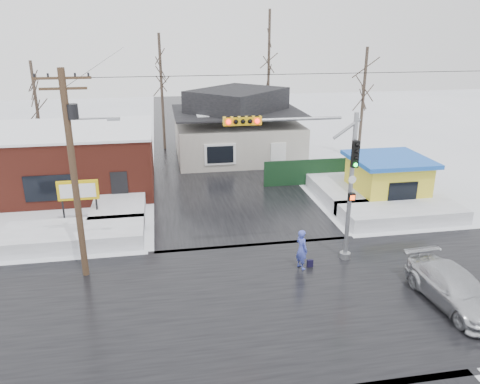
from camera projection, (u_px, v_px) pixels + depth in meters
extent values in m
plane|color=white|center=(279.00, 300.00, 18.96)|extent=(120.00, 120.00, 0.00)
cube|color=black|center=(279.00, 300.00, 18.96)|extent=(10.00, 120.00, 0.02)
cube|color=black|center=(279.00, 300.00, 18.96)|extent=(120.00, 10.00, 0.02)
cube|color=white|center=(74.00, 236.00, 23.86)|extent=(7.00, 3.00, 0.80)
cube|color=white|center=(401.00, 213.00, 26.79)|extent=(7.00, 3.00, 0.80)
cube|color=white|center=(121.00, 200.00, 28.83)|extent=(3.00, 8.00, 0.80)
cube|color=white|center=(336.00, 187.00, 31.10)|extent=(3.00, 8.00, 0.80)
cylinder|color=gray|center=(350.00, 189.00, 21.22)|extent=(0.20, 0.20, 7.00)
cylinder|color=gray|center=(345.00, 255.00, 22.34)|extent=(0.50, 0.50, 0.30)
cylinder|color=gray|center=(289.00, 119.00, 19.64)|extent=(4.60, 0.14, 0.14)
cube|color=gold|center=(242.00, 121.00, 19.31)|extent=(1.60, 0.28, 0.35)
sphere|color=#FF0C0C|center=(229.00, 122.00, 19.06)|extent=(0.20, 0.20, 0.20)
sphere|color=#FF0C0C|center=(257.00, 121.00, 19.26)|extent=(0.20, 0.20, 0.20)
cube|color=black|center=(355.00, 154.00, 20.47)|extent=(0.30, 0.22, 1.20)
sphere|color=#0CE533|center=(356.00, 165.00, 20.49)|extent=(0.18, 0.18, 0.18)
cube|color=black|center=(352.00, 197.00, 21.14)|extent=(0.30, 0.20, 0.35)
cylinder|color=#382619|center=(74.00, 179.00, 19.41)|extent=(0.28, 0.28, 9.00)
cube|color=#382619|center=(62.00, 78.00, 18.04)|extent=(2.20, 0.10, 0.10)
cube|color=#382619|center=(63.00, 89.00, 18.17)|extent=(1.80, 0.10, 0.10)
cylinder|color=black|center=(73.00, 111.00, 18.51)|extent=(0.44, 0.44, 0.60)
cylinder|color=gray|center=(90.00, 119.00, 18.72)|extent=(1.80, 0.08, 0.08)
cube|color=gray|center=(114.00, 119.00, 18.88)|extent=(0.50, 0.22, 0.12)
cube|color=maroon|center=(62.00, 160.00, 31.36)|extent=(12.00, 8.00, 4.00)
cube|color=white|center=(58.00, 130.00, 30.68)|extent=(12.20, 8.20, 0.15)
cube|color=black|center=(50.00, 188.00, 27.83)|extent=(3.00, 0.08, 1.60)
cube|color=black|center=(120.00, 189.00, 28.58)|extent=(1.00, 0.08, 2.20)
cylinder|color=black|center=(63.00, 210.00, 25.87)|extent=(0.10, 0.10, 1.80)
cylinder|color=black|center=(97.00, 208.00, 26.16)|extent=(0.10, 0.10, 1.80)
cube|color=gold|center=(78.00, 190.00, 25.65)|extent=(2.20, 0.18, 1.10)
cube|color=white|center=(78.00, 191.00, 25.55)|extent=(1.90, 0.02, 0.80)
cube|color=beige|center=(237.00, 140.00, 39.21)|extent=(10.00, 8.00, 3.00)
cube|color=black|center=(237.00, 111.00, 38.41)|extent=(10.40, 8.40, 0.12)
pyramid|color=black|center=(237.00, 100.00, 38.09)|extent=(9.00, 7.00, 1.80)
cube|color=maroon|center=(273.00, 96.00, 39.52)|extent=(0.70, 0.70, 1.40)
cube|color=white|center=(220.00, 154.00, 35.16)|extent=(2.40, 0.12, 1.60)
cube|color=yellow|center=(387.00, 181.00, 29.35)|extent=(4.00, 4.00, 2.60)
cube|color=blue|center=(389.00, 159.00, 28.87)|extent=(4.60, 4.60, 0.25)
cube|color=black|center=(403.00, 192.00, 27.47)|extent=(1.80, 0.06, 1.20)
cube|color=black|center=(320.00, 172.00, 32.71)|extent=(8.00, 0.12, 1.80)
cylinder|color=#332821|center=(162.00, 93.00, 40.78)|extent=(0.24, 0.24, 10.00)
cylinder|color=#332821|center=(269.00, 77.00, 43.93)|extent=(0.24, 0.24, 12.00)
cylinder|color=#332821|center=(363.00, 105.00, 37.97)|extent=(0.24, 0.24, 9.00)
cylinder|color=#332821|center=(38.00, 112.00, 37.63)|extent=(0.24, 0.24, 8.00)
imported|color=#4451BF|center=(302.00, 250.00, 21.15)|extent=(0.67, 0.81, 1.89)
imported|color=silver|center=(454.00, 289.00, 18.47)|extent=(2.29, 4.95, 1.40)
cube|color=black|center=(310.00, 264.00, 21.50)|extent=(0.28, 0.12, 0.35)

